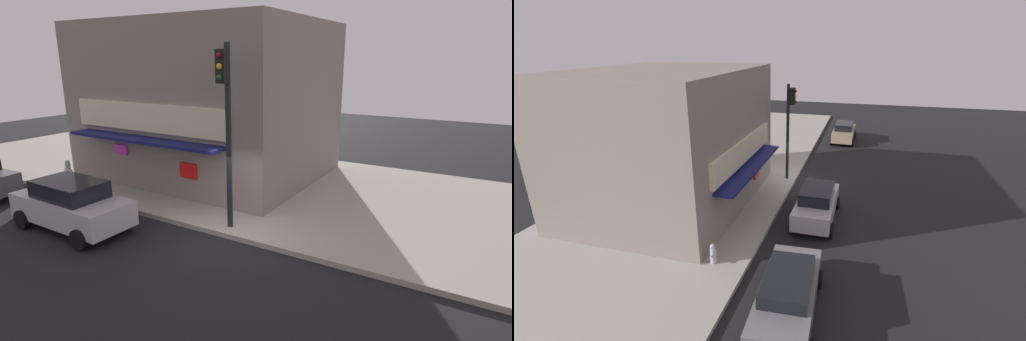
# 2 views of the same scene
# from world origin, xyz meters

# --- Properties ---
(ground_plane) EXTENTS (60.35, 60.35, 0.00)m
(ground_plane) POSITION_xyz_m (0.00, 0.00, 0.00)
(ground_plane) COLOR black
(sidewalk) EXTENTS (40.23, 10.56, 0.17)m
(sidewalk) POSITION_xyz_m (0.00, 5.28, 0.09)
(sidewalk) COLOR #A39E93
(sidewalk) RESTS_ON ground_plane
(corner_building) EXTENTS (10.16, 8.53, 6.75)m
(corner_building) POSITION_xyz_m (-4.76, 5.56, 3.54)
(corner_building) COLOR gray
(corner_building) RESTS_ON sidewalk
(traffic_light) EXTENTS (0.32, 0.58, 5.70)m
(traffic_light) POSITION_xyz_m (-0.20, 0.45, 3.80)
(traffic_light) COLOR black
(traffic_light) RESTS_ON sidewalk
(fire_hydrant) EXTENTS (0.48, 0.24, 0.83)m
(fire_hydrant) POSITION_xyz_m (-9.57, 1.30, 0.57)
(fire_hydrant) COLOR #B2B2B7
(fire_hydrant) RESTS_ON sidewalk
(trash_can) EXTENTS (0.55, 0.55, 0.78)m
(trash_can) POSITION_xyz_m (-4.57, 2.10, 0.56)
(trash_can) COLOR #2D2D2D
(trash_can) RESTS_ON sidewalk
(pedestrian) EXTENTS (0.58, 0.52, 1.77)m
(pedestrian) POSITION_xyz_m (-5.88, 2.48, 1.13)
(pedestrian) COLOR navy
(pedestrian) RESTS_ON sidewalk
(parked_car_silver) EXTENTS (4.22, 1.97, 1.66)m
(parked_car_silver) POSITION_xyz_m (-4.72, -1.92, 0.85)
(parked_car_silver) COLOR #B7B7BC
(parked_car_silver) RESTS_ON ground_plane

